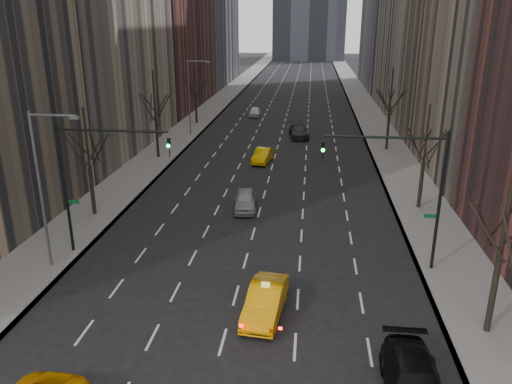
% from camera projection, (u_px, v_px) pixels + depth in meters
% --- Properties ---
extents(sidewalk_left, '(4.50, 320.00, 0.15)m').
position_uv_depth(sidewalk_left, '(218.00, 102.00, 85.58)').
color(sidewalk_left, slate).
rests_on(sidewalk_left, ground).
extents(sidewalk_right, '(4.50, 320.00, 0.15)m').
position_uv_depth(sidewalk_right, '(363.00, 105.00, 83.05)').
color(sidewalk_right, slate).
rests_on(sidewalk_right, ground).
extents(tree_lw_b, '(3.36, 3.50, 7.82)m').
position_uv_depth(tree_lw_b, '(89.00, 167.00, 35.56)').
color(tree_lw_b, black).
rests_on(tree_lw_b, ground).
extents(tree_lw_c, '(3.36, 3.50, 8.74)m').
position_uv_depth(tree_lw_c, '(156.00, 120.00, 50.47)').
color(tree_lw_c, black).
rests_on(tree_lw_c, ground).
extents(tree_lw_d, '(3.36, 3.50, 7.36)m').
position_uv_depth(tree_lw_d, '(196.00, 98.00, 67.52)').
color(tree_lw_d, black).
rests_on(tree_lw_d, ground).
extents(tree_rw_a, '(3.36, 3.50, 8.28)m').
position_uv_depth(tree_rw_a, '(499.00, 257.00, 21.77)').
color(tree_rw_a, black).
rests_on(tree_rw_a, ground).
extents(tree_rw_b, '(3.36, 3.50, 7.82)m').
position_uv_depth(tree_rw_b, '(424.00, 162.00, 36.84)').
color(tree_rw_b, black).
rests_on(tree_rw_b, ground).
extents(tree_rw_c, '(3.36, 3.50, 8.74)m').
position_uv_depth(tree_rw_c, '(389.00, 114.00, 53.62)').
color(tree_rw_c, black).
rests_on(tree_rw_c, ground).
extents(traffic_mast_left, '(6.69, 0.39, 8.00)m').
position_uv_depth(traffic_mast_left, '(90.00, 168.00, 29.05)').
color(traffic_mast_left, black).
rests_on(traffic_mast_left, ground).
extents(traffic_mast_right, '(6.69, 0.39, 8.00)m').
position_uv_depth(traffic_mast_right, '(410.00, 179.00, 27.17)').
color(traffic_mast_right, black).
rests_on(traffic_mast_right, ground).
extents(streetlight_near, '(2.83, 0.22, 9.00)m').
position_uv_depth(streetlight_near, '(44.00, 175.00, 27.31)').
color(streetlight_near, slate).
rests_on(streetlight_near, ground).
extents(streetlight_far, '(2.83, 0.22, 9.00)m').
position_uv_depth(streetlight_far, '(192.00, 89.00, 60.15)').
color(streetlight_far, slate).
rests_on(streetlight_far, ground).
extents(taxi_sedan, '(2.11, 4.79, 1.53)m').
position_uv_depth(taxi_sedan, '(265.00, 301.00, 24.26)').
color(taxi_sedan, '#FCA205').
rests_on(taxi_sedan, ground).
extents(silver_sedan_ahead, '(2.15, 4.34, 1.42)m').
position_uv_depth(silver_sedan_ahead, '(245.00, 200.00, 37.78)').
color(silver_sedan_ahead, '#92969A').
rests_on(silver_sedan_ahead, ground).
extents(parked_suv_black, '(2.21, 5.34, 1.55)m').
position_uv_depth(parked_suv_black, '(414.00, 384.00, 18.72)').
color(parked_suv_black, black).
rests_on(parked_suv_black, ground).
extents(far_taxi, '(2.00, 4.30, 1.37)m').
position_uv_depth(far_taxi, '(263.00, 156.00, 50.17)').
color(far_taxi, '#FFB705').
rests_on(far_taxi, ground).
extents(far_suv_grey, '(2.80, 5.53, 1.54)m').
position_uv_depth(far_suv_grey, '(299.00, 131.00, 60.60)').
color(far_suv_grey, '#28282D').
rests_on(far_suv_grey, ground).
extents(far_car_white, '(1.68, 3.92, 1.32)m').
position_uv_depth(far_car_white, '(255.00, 112.00, 73.64)').
color(far_car_white, white).
rests_on(far_car_white, ground).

